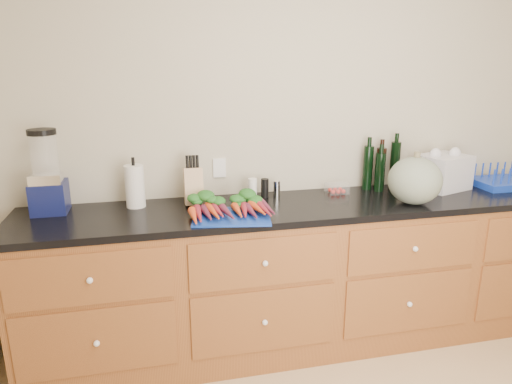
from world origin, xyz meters
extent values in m
cube|color=beige|center=(0.00, 1.62, 1.30)|extent=(4.10, 0.05, 2.60)
cube|color=brown|center=(0.00, 1.30, 0.45)|extent=(3.60, 0.60, 0.90)
cube|color=brown|center=(-1.35, 0.99, 0.72)|extent=(0.82, 0.01, 0.28)
sphere|color=white|center=(-1.35, 0.98, 0.72)|extent=(0.03, 0.03, 0.03)
cube|color=brown|center=(-1.35, 0.99, 0.36)|extent=(0.82, 0.01, 0.38)
sphere|color=white|center=(-1.35, 0.98, 0.36)|extent=(0.03, 0.03, 0.03)
cube|color=brown|center=(-0.45, 0.99, 0.72)|extent=(0.82, 0.01, 0.28)
sphere|color=white|center=(-0.45, 0.98, 0.72)|extent=(0.03, 0.03, 0.03)
cube|color=brown|center=(-0.45, 0.99, 0.36)|extent=(0.82, 0.01, 0.38)
sphere|color=white|center=(-0.45, 0.98, 0.36)|extent=(0.03, 0.03, 0.03)
cube|color=brown|center=(0.45, 0.99, 0.72)|extent=(0.82, 0.01, 0.28)
sphere|color=white|center=(0.45, 0.98, 0.72)|extent=(0.03, 0.03, 0.03)
cube|color=brown|center=(0.45, 0.99, 0.36)|extent=(0.82, 0.01, 0.38)
sphere|color=white|center=(0.45, 0.98, 0.36)|extent=(0.03, 0.03, 0.03)
cube|color=black|center=(0.00, 1.30, 0.92)|extent=(3.64, 0.62, 0.04)
cube|color=#143AA7|center=(-0.60, 1.14, 0.95)|extent=(0.47, 0.39, 0.01)
cone|color=#F04C1C|center=(-0.81, 1.12, 0.97)|extent=(0.05, 0.22, 0.05)
cone|color=maroon|center=(-0.77, 1.12, 0.97)|extent=(0.05, 0.22, 0.05)
cone|color=maroon|center=(-0.74, 1.12, 0.97)|extent=(0.05, 0.22, 0.05)
cone|color=#F04C1C|center=(-0.70, 1.12, 0.97)|extent=(0.05, 0.22, 0.05)
cone|color=maroon|center=(-0.67, 1.12, 0.97)|extent=(0.05, 0.22, 0.05)
cone|color=maroon|center=(-0.63, 1.12, 0.97)|extent=(0.05, 0.22, 0.05)
ellipsoid|color=#1E561C|center=(-0.72, 1.28, 0.98)|extent=(0.22, 0.13, 0.07)
cone|color=#F04C1C|center=(-0.57, 1.12, 0.97)|extent=(0.05, 0.22, 0.05)
cone|color=maroon|center=(-0.53, 1.12, 0.97)|extent=(0.05, 0.22, 0.05)
cone|color=maroon|center=(-0.50, 1.12, 0.97)|extent=(0.05, 0.22, 0.05)
cone|color=#F04C1C|center=(-0.46, 1.12, 0.97)|extent=(0.05, 0.22, 0.05)
cone|color=maroon|center=(-0.43, 1.12, 0.97)|extent=(0.05, 0.22, 0.05)
cone|color=maroon|center=(-0.39, 1.12, 0.97)|extent=(0.05, 0.22, 0.05)
ellipsoid|color=#1E561C|center=(-0.48, 1.28, 0.98)|extent=(0.22, 0.13, 0.07)
ellipsoid|color=#606E5C|center=(0.52, 1.15, 1.08)|extent=(0.32, 0.32, 0.29)
cube|color=#0F1649|center=(-1.59, 1.46, 1.03)|extent=(0.19, 0.19, 0.18)
cube|color=silver|center=(-1.59, 1.43, 1.15)|extent=(0.17, 0.11, 0.06)
cylinder|color=white|center=(-1.59, 1.46, 1.26)|extent=(0.14, 0.14, 0.24)
cylinder|color=black|center=(-1.59, 1.46, 1.40)|extent=(0.15, 0.15, 0.03)
cylinder|color=white|center=(-1.12, 1.46, 1.07)|extent=(0.11, 0.11, 0.25)
cube|color=tan|center=(-0.78, 1.44, 1.05)|extent=(0.11, 0.11, 0.22)
cylinder|color=white|center=(-0.41, 1.48, 1.00)|extent=(0.06, 0.06, 0.13)
cylinder|color=black|center=(-0.33, 1.48, 1.00)|extent=(0.05, 0.05, 0.12)
cylinder|color=white|center=(-0.25, 1.48, 0.99)|extent=(0.05, 0.05, 0.10)
cube|color=white|center=(0.15, 1.47, 0.97)|extent=(0.13, 0.11, 0.06)
cylinder|color=black|center=(0.39, 1.52, 1.09)|extent=(0.06, 0.06, 0.29)
cylinder|color=black|center=(0.49, 1.53, 1.08)|extent=(0.06, 0.06, 0.27)
cylinder|color=black|center=(0.58, 1.52, 1.10)|extent=(0.06, 0.06, 0.31)
cylinder|color=black|center=(0.45, 1.46, 1.07)|extent=(0.06, 0.06, 0.25)
cube|color=#1335AB|center=(1.33, 1.38, 0.96)|extent=(0.37, 0.30, 0.05)
camera|label=1|loc=(-1.00, -1.21, 1.76)|focal=32.00mm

